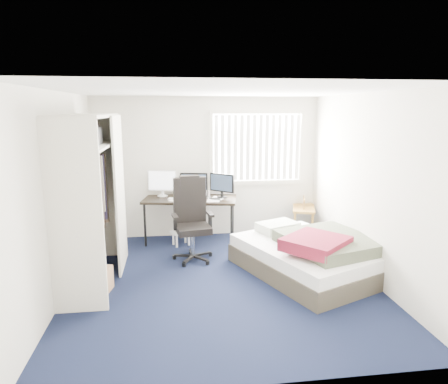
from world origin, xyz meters
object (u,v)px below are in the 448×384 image
(desk, at_px, (190,196))
(bed, at_px, (311,254))
(office_chair, at_px, (192,228))
(nightstand, at_px, (304,210))

(desk, xyz_separation_m, bed, (1.60, -1.63, -0.53))
(desk, height_order, office_chair, office_chair)
(desk, relative_size, office_chair, 1.31)
(nightstand, height_order, bed, nightstand)
(office_chair, bearing_deg, nightstand, 23.79)
(desk, bearing_deg, bed, -45.57)
(office_chair, height_order, bed, office_chair)
(nightstand, xyz_separation_m, bed, (-0.47, -1.73, -0.19))
(desk, distance_m, nightstand, 2.10)
(bed, bearing_deg, nightstand, 74.74)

